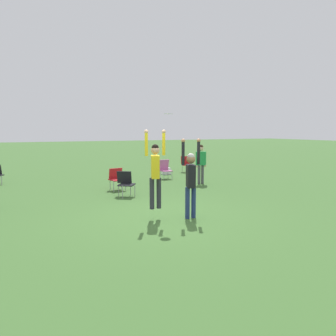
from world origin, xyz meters
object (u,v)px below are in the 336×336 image
object	(u,v)px
person_defending	(191,177)
camping_chair_2	(126,182)
camping_chair_1	(117,177)
person_spectator_near	(201,161)
frisbee	(168,114)
cooler_box	(166,171)
camping_chair_3	(186,163)
camping_chair_0	(165,168)
person_jumping	(155,167)

from	to	relation	value
person_defending	camping_chair_2	xyz separation A→B (m)	(-0.60, 3.50, -0.60)
person_defending	camping_chair_1	world-z (taller)	person_defending
person_spectator_near	frisbee	bearing A→B (deg)	-91.54
cooler_box	frisbee	bearing A→B (deg)	-115.32
camping_chair_2	camping_chair_3	xyz separation A→B (m)	(5.10, 4.78, -0.00)
frisbee	camping_chair_0	xyz separation A→B (m)	(2.90, 6.27, -2.21)
frisbee	camping_chair_3	world-z (taller)	frisbee
frisbee	person_spectator_near	world-z (taller)	frisbee
camping_chair_3	camping_chair_2	bearing A→B (deg)	80.73
camping_chair_0	person_spectator_near	world-z (taller)	person_spectator_near
camping_chair_0	camping_chair_2	world-z (taller)	camping_chair_0
camping_chair_1	camping_chair_3	size ratio (longest dim) A/B	0.95
person_jumping	camping_chair_0	distance (m)	7.14
camping_chair_1	cooler_box	distance (m)	4.85
person_defending	cooler_box	xyz separation A→B (m)	(3.14, 7.98, -0.93)
camping_chair_1	camping_chair_3	distance (m)	6.11
camping_chair_2	camping_chair_0	bearing A→B (deg)	-99.49
camping_chair_1	person_spectator_near	distance (m)	3.69
camping_chair_0	cooler_box	bearing A→B (deg)	-121.30
person_defending	person_jumping	bearing A→B (deg)	-90.00
person_defending	person_spectator_near	world-z (taller)	person_defending
camping_chair_0	camping_chair_1	bearing A→B (deg)	28.40
frisbee	cooler_box	world-z (taller)	frisbee
camping_chair_0	camping_chair_3	distance (m)	2.67
camping_chair_2	camping_chair_3	world-z (taller)	camping_chair_3
camping_chair_2	frisbee	bearing A→B (deg)	126.65
person_defending	camping_chair_2	size ratio (longest dim) A/B	2.41
person_jumping	frisbee	xyz separation A→B (m)	(0.38, 0.01, 1.37)
person_defending	frisbee	size ratio (longest dim) A/B	9.18
person_spectator_near	cooler_box	world-z (taller)	person_spectator_near
frisbee	camping_chair_1	xyz separation A→B (m)	(-0.03, 4.45, -2.23)
camping_chair_3	person_spectator_near	world-z (taller)	person_spectator_near
camping_chair_0	person_defending	bearing A→B (deg)	66.43
person_defending	frisbee	xyz separation A→B (m)	(-0.48, 0.34, 1.61)
person_jumping	camping_chair_0	bearing A→B (deg)	-6.61
camping_chair_0	camping_chair_1	distance (m)	3.45
person_spectator_near	camping_chair_1	bearing A→B (deg)	-144.44
camping_chair_3	camping_chair_1	bearing A→B (deg)	72.37
person_jumping	cooler_box	bearing A→B (deg)	-6.66
person_defending	camping_chair_2	bearing A→B (deg)	-149.43
frisbee	camping_chair_3	xyz separation A→B (m)	(4.99, 7.93, -2.21)
camping_chair_0	cooler_box	distance (m)	1.58
camping_chair_0	camping_chair_3	xyz separation A→B (m)	(2.09, 1.66, 0.00)
person_jumping	cooler_box	xyz separation A→B (m)	(3.99, 7.65, -1.18)
camping_chair_1	cooler_box	xyz separation A→B (m)	(3.65, 3.19, -0.32)
camping_chair_1	camping_chair_2	size ratio (longest dim) A/B	0.96
frisbee	camping_chair_1	size ratio (longest dim) A/B	0.27
camping_chair_3	person_spectator_near	distance (m)	3.97
camping_chair_2	person_jumping	bearing A→B (deg)	119.80
camping_chair_2	cooler_box	bearing A→B (deg)	-95.26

